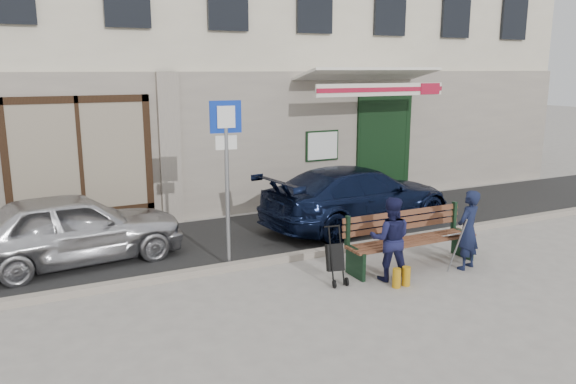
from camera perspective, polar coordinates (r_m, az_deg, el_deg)
ground at (r=8.70m, az=6.10°, el=-9.65°), size 80.00×80.00×0.00m
asphalt_lane at (r=11.29m, az=-2.34°, el=-4.35°), size 60.00×3.20×0.01m
curb at (r=9.90m, az=1.45°, el=-6.44°), size 60.00×0.18×0.12m
building at (r=15.95m, az=-10.74°, el=18.39°), size 20.00×8.27×10.00m
car_silver at (r=10.18m, az=-21.02°, el=-3.44°), size 3.78×1.84×1.24m
car_navy at (r=11.88m, az=7.15°, el=-0.45°), size 4.57×2.34×1.27m
parking_sign at (r=9.09m, az=-6.26°, el=3.53°), size 0.51×0.10×2.77m
bench at (r=9.61m, az=12.25°, el=-4.82°), size 2.40×1.17×0.98m
man at (r=9.71m, az=17.82°, el=-3.68°), size 0.56×0.46×1.33m
woman at (r=8.91m, az=10.36°, el=-4.71°), size 0.82×0.77×1.33m
stroller at (r=8.73m, az=4.81°, el=-6.78°), size 0.30×0.40×0.90m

